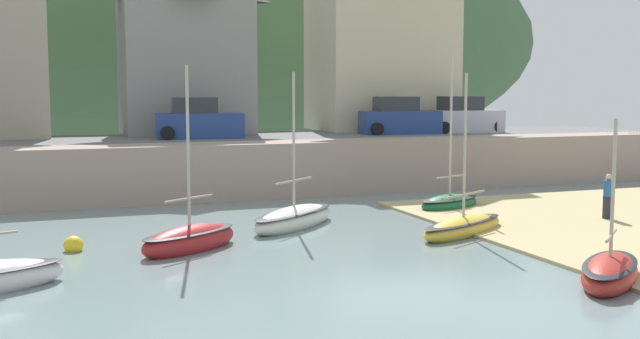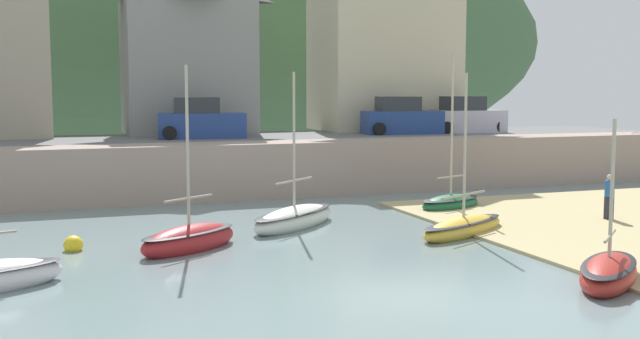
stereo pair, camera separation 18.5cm
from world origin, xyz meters
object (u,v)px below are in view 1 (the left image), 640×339
Objects in this scene: waterfront_building_right at (382,26)px; church_with_spire at (416,12)px; sailboat_blue_trim at (463,227)px; mooring_buoy at (73,245)px; sailboat_far_left at (449,202)px; parked_car_end_of_row at (463,118)px; sailboat_white_hull at (190,239)px; parked_car_by_wall at (399,118)px; rowboat_small_beached at (294,218)px; parked_car_near_slipway at (199,121)px; person_on_slipway at (608,194)px; waterfront_building_centre at (185,46)px; dinghy_open_wooden at (610,272)px.

waterfront_building_right is 5.97m from church_with_spire.
sailboat_blue_trim is at bearing -113.41° from church_with_spire.
church_with_spire is 24.98× the size of mooring_buoy.
parked_car_end_of_row is at bearing 35.08° from sailboat_far_left.
sailboat_far_left is (11.11, 4.16, -0.04)m from sailboat_white_hull.
parked_car_by_wall is (-1.01, -4.50, -5.14)m from waterfront_building_right.
sailboat_far_left is at bearing -27.51° from rowboat_small_beached.
parked_car_end_of_row is 24.64m from mooring_buoy.
sailboat_far_left is at bearing -103.94° from waterfront_building_right.
parked_car_near_slipway is (-11.61, -4.50, -5.14)m from waterfront_building_right.
person_on_slipway is (-2.46, -14.26, -2.22)m from parked_car_end_of_row.
sailboat_far_left is at bearing 12.25° from mooring_buoy.
sailboat_far_left is 5.32m from sailboat_blue_trim.
waterfront_building_centre reaches higher than parked_car_end_of_row.
rowboat_small_beached is 15.18m from parked_car_by_wall.
parked_car_end_of_row is 7.36× the size of mooring_buoy.
parked_car_near_slipway is at bearing -151.77° from church_with_spire.
parked_car_near_slipway is at bearing -173.54° from parked_car_by_wall.
dinghy_open_wooden is 0.77× the size of rowboat_small_beached.
waterfront_building_centre is at bearing 60.40° from dinghy_open_wooden.
waterfront_building_centre is 1.63× the size of rowboat_small_beached.
church_with_spire is 10.78m from parked_car_end_of_row.
person_on_slipway is (11.98, -14.26, -2.22)m from parked_car_near_slipway.
church_with_spire is at bearing 13.00° from rowboat_small_beached.
waterfront_building_centre reaches higher than parked_car_by_wall.
parked_car_by_wall is (2.54, 9.82, 2.92)m from sailboat_far_left.
parked_car_near_slipway is (3.06, 13.98, 2.88)m from sailboat_white_hull.
sailboat_blue_trim is at bearing -8.05° from mooring_buoy.
sailboat_blue_trim is (8.87, -0.67, -0.06)m from sailboat_white_hull.
mooring_buoy is at bearing -145.78° from parked_car_end_of_row.
parked_car_near_slipway is (-5.81, 14.65, 2.94)m from sailboat_blue_trim.
parked_car_end_of_row is (14.44, 0.00, 0.00)m from parked_car_near_slipway.
waterfront_building_right reaches higher than parked_car_end_of_row.
sailboat_blue_trim reaches higher than parked_car_end_of_row.
parked_car_near_slipway is 18.76m from person_on_slipway.
waterfront_building_right is 2.81× the size of parked_car_end_of_row.
sailboat_blue_trim is at bearing -101.62° from parked_car_by_wall.
sailboat_white_hull reaches higher than person_on_slipway.
parked_car_near_slipway is (-0.23, -4.50, -3.80)m from waterfront_building_centre.
waterfront_building_right reaches higher than sailboat_blue_trim.
rowboat_small_beached is (-4.90, 9.95, 0.02)m from dinghy_open_wooden.
person_on_slipway reaches higher than mooring_buoy.
parked_car_near_slipway is (-5.93, 21.39, 2.92)m from dinghy_open_wooden.
sailboat_white_hull is 14.60m from parked_car_near_slipway.
sailboat_blue_trim is at bearing -62.00° from parked_car_near_slipway.
sailboat_far_left is 1.16× the size of sailboat_blue_trim.
sailboat_blue_trim is 15.69m from parked_car_by_wall.
person_on_slipway is at bearing -77.98° from parked_car_by_wall.
waterfront_building_centre is at bearing 52.49° from rowboat_small_beached.
waterfront_building_right is at bearing 54.19° from sailboat_far_left.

